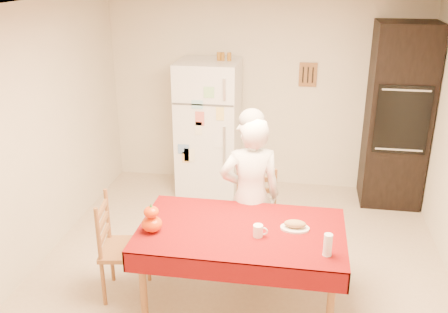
% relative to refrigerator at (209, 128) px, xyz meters
% --- Properties ---
extents(floor, '(4.50, 4.50, 0.00)m').
position_rel_refrigerator_xyz_m(floor, '(0.65, -1.88, -0.85)').
color(floor, tan).
rests_on(floor, ground).
extents(room_shell, '(4.02, 4.52, 2.51)m').
position_rel_refrigerator_xyz_m(room_shell, '(0.65, -1.88, 0.77)').
color(room_shell, beige).
rests_on(room_shell, ground).
extents(refrigerator, '(0.75, 0.74, 1.70)m').
position_rel_refrigerator_xyz_m(refrigerator, '(0.00, 0.00, 0.00)').
color(refrigerator, white).
rests_on(refrigerator, floor).
extents(oven_cabinet, '(0.70, 0.62, 2.20)m').
position_rel_refrigerator_xyz_m(oven_cabinet, '(2.28, 0.05, 0.25)').
color(oven_cabinet, black).
rests_on(oven_cabinet, floor).
extents(dining_table, '(1.70, 1.00, 0.76)m').
position_rel_refrigerator_xyz_m(dining_table, '(0.72, -2.31, -0.16)').
color(dining_table, brown).
rests_on(dining_table, floor).
extents(chair_far, '(0.46, 0.44, 0.95)m').
position_rel_refrigerator_xyz_m(chair_far, '(0.77, -1.57, -0.34)').
color(chair_far, brown).
rests_on(chair_far, floor).
extents(chair_left, '(0.46, 0.48, 0.95)m').
position_rel_refrigerator_xyz_m(chair_left, '(-0.38, -2.31, -0.34)').
color(chair_left, brown).
rests_on(chair_left, floor).
extents(seated_woman, '(0.65, 0.51, 1.57)m').
position_rel_refrigerator_xyz_m(seated_woman, '(0.73, -1.76, -0.06)').
color(seated_woman, white).
rests_on(seated_woman, floor).
extents(coffee_mug, '(0.08, 0.08, 0.10)m').
position_rel_refrigerator_xyz_m(coffee_mug, '(0.87, -2.41, -0.04)').
color(coffee_mug, white).
rests_on(coffee_mug, dining_table).
extents(pumpkin_lower, '(0.17, 0.17, 0.13)m').
position_rel_refrigerator_xyz_m(pumpkin_lower, '(0.01, -2.47, -0.02)').
color(pumpkin_lower, '#D15004').
rests_on(pumpkin_lower, dining_table).
extents(pumpkin_upper, '(0.12, 0.12, 0.09)m').
position_rel_refrigerator_xyz_m(pumpkin_upper, '(0.01, -2.47, 0.09)').
color(pumpkin_upper, '#E76505').
rests_on(pumpkin_upper, pumpkin_lower).
extents(wine_glass, '(0.07, 0.07, 0.18)m').
position_rel_refrigerator_xyz_m(wine_glass, '(1.41, -2.60, -0.00)').
color(wine_glass, white).
rests_on(wine_glass, dining_table).
extents(bread_plate, '(0.24, 0.24, 0.02)m').
position_rel_refrigerator_xyz_m(bread_plate, '(1.16, -2.25, -0.08)').
color(bread_plate, white).
rests_on(bread_plate, dining_table).
extents(bread_loaf, '(0.18, 0.10, 0.06)m').
position_rel_refrigerator_xyz_m(bread_loaf, '(1.16, -2.25, -0.04)').
color(bread_loaf, '#A78352').
rests_on(bread_loaf, bread_plate).
extents(spice_jar_left, '(0.05, 0.05, 0.10)m').
position_rel_refrigerator_xyz_m(spice_jar_left, '(0.12, 0.05, 0.90)').
color(spice_jar_left, '#925E1A').
rests_on(spice_jar_left, refrigerator).
extents(spice_jar_mid, '(0.05, 0.05, 0.10)m').
position_rel_refrigerator_xyz_m(spice_jar_mid, '(0.17, 0.05, 0.90)').
color(spice_jar_mid, brown).
rests_on(spice_jar_mid, refrigerator).
extents(spice_jar_right, '(0.05, 0.05, 0.10)m').
position_rel_refrigerator_xyz_m(spice_jar_right, '(0.25, 0.05, 0.90)').
color(spice_jar_right, '#99611B').
rests_on(spice_jar_right, refrigerator).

